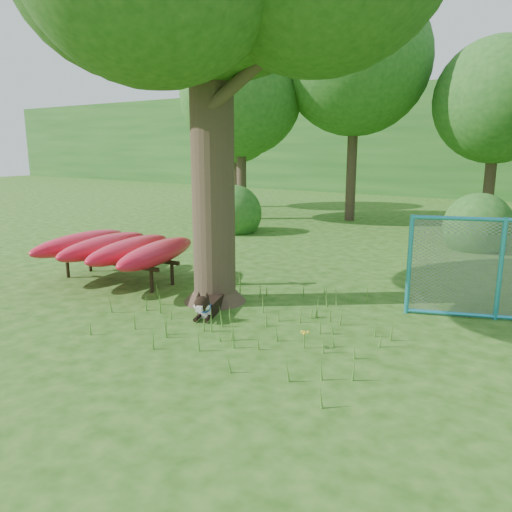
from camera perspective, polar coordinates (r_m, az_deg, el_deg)
The scene contains 12 objects.
ground at distance 7.37m, azimuth -6.66°, elevation -9.10°, with size 80.00×80.00×0.00m, color #204D0F.
wooden_post at distance 9.78m, azimuth -5.10°, elevation 0.84°, with size 0.38×0.13×1.39m.
kayak_rack at distance 10.42m, azimuth -15.60°, elevation 0.92°, with size 3.24×2.88×0.91m.
husky_dog at distance 8.18m, azimuth -5.47°, elevation -5.62°, with size 0.56×1.04×0.48m.
fence_section at distance 8.64m, azimuth 26.14°, elevation -1.40°, with size 2.64×1.06×2.72m.
wildflower_clump at distance 6.87m, azimuth 5.56°, elevation -8.85°, with size 0.12×0.12×0.26m.
bg_tree_a at distance 18.82m, azimuth -1.73°, elevation 17.90°, with size 4.40×4.40×6.70m.
bg_tree_b at distance 18.95m, azimuth 11.34°, elevation 21.08°, with size 5.20×5.20×8.22m.
bg_tree_c at distance 18.44m, azimuth 25.89°, elevation 15.65°, with size 4.00×4.00×6.12m.
bg_tree_f at distance 22.66m, azimuth -2.36°, elevation 15.06°, with size 3.60×3.60×5.55m.
shrub_left at distance 16.06m, azimuth -2.57°, elevation 2.78°, with size 1.80×1.80×1.80m, color #225A1D.
shrub_mid at distance 14.61m, azimuth 23.82°, elevation 0.75°, with size 1.80×1.80×1.80m, color #225A1D.
Camera 1 is at (4.55, -5.13, 2.70)m, focal length 35.00 mm.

